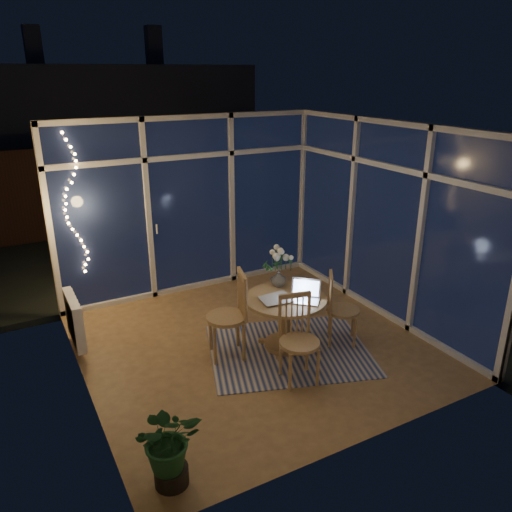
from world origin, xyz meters
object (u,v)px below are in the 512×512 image
object	(u,v)px
flower_vase	(279,278)
chair_front	(300,341)
chair_left	(226,315)
chair_right	(343,309)
potted_plant	(169,446)
dining_table	(285,323)
laptop	(305,291)

from	to	relation	value
flower_vase	chair_front	bearing A→B (deg)	-108.67
chair_left	chair_front	distance (m)	0.95
chair_right	flower_vase	xyz separation A→B (m)	(-0.58, 0.56, 0.31)
flower_vase	chair_left	bearing A→B (deg)	-167.91
flower_vase	potted_plant	bearing A→B (deg)	-139.79
chair_left	flower_vase	world-z (taller)	chair_left
chair_front	dining_table	bearing A→B (deg)	82.86
potted_plant	flower_vase	bearing A→B (deg)	40.21
chair_front	flower_vase	distance (m)	1.09
laptop	potted_plant	bearing A→B (deg)	-107.31
dining_table	chair_right	xyz separation A→B (m)	(0.68, -0.24, 0.13)
chair_left	chair_front	bearing A→B (deg)	43.78
dining_table	potted_plant	distance (m)	2.39
dining_table	chair_left	size ratio (longest dim) A/B	0.91
dining_table	chair_front	distance (m)	0.73
dining_table	chair_front	world-z (taller)	chair_front
chair_left	laptop	world-z (taller)	chair_left
chair_right	dining_table	bearing A→B (deg)	105.22
dining_table	laptop	distance (m)	0.51
chair_right	chair_front	world-z (taller)	chair_front
chair_left	laptop	size ratio (longest dim) A/B	3.10
chair_right	chair_left	bearing A→B (deg)	108.53
chair_front	flower_vase	bearing A→B (deg)	83.85
dining_table	chair_right	size ratio (longest dim) A/B	1.06
chair_right	flower_vase	world-z (taller)	chair_right
chair_right	potted_plant	xyz separation A→B (m)	(-2.61, -1.16, -0.08)
chair_front	laptop	size ratio (longest dim) A/B	2.87
chair_front	flower_vase	world-z (taller)	chair_front
chair_left	chair_front	world-z (taller)	chair_left
chair_left	chair_right	size ratio (longest dim) A/B	1.15
chair_left	chair_right	xyz separation A→B (m)	(1.38, -0.39, -0.07)
chair_left	chair_right	bearing A→B (deg)	88.84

